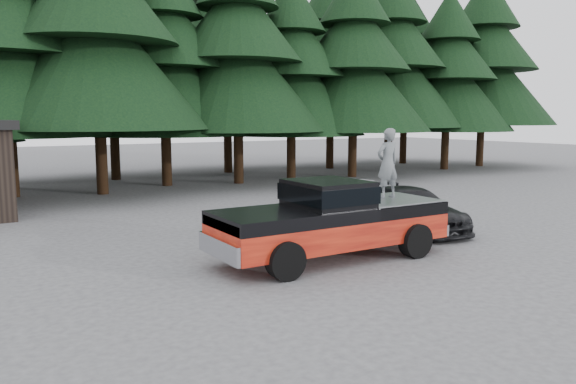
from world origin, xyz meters
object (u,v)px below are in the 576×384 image
parked_car (412,209)px  man_on_bed (388,163)px  pickup_truck (331,232)px  air_compressor (361,192)px

parked_car → man_on_bed: bearing=-139.1°
pickup_truck → air_compressor: size_ratio=9.03×
man_on_bed → parked_car: size_ratio=0.41×
pickup_truck → parked_car: pickup_truck is taller
air_compressor → parked_car: size_ratio=0.15×
man_on_bed → parked_car: (2.27, 1.41, -1.60)m
air_compressor → man_on_bed: size_ratio=0.37×
man_on_bed → air_compressor: bearing=9.4°
pickup_truck → parked_car: size_ratio=1.38×
pickup_truck → man_on_bed: 2.50m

